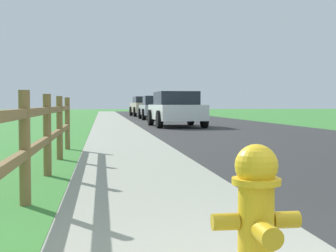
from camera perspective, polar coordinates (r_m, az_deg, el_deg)
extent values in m
plane|color=#3D8635|center=(26.82, -4.26, 0.48)|extent=(120.00, 120.00, 0.00)
cube|color=#2E2E2E|center=(29.21, 2.37, 0.67)|extent=(7.00, 66.00, 0.01)
cube|color=#9FA08E|center=(28.80, -10.47, 0.60)|extent=(6.00, 66.00, 0.01)
cube|color=#3D8635|center=(28.92, -13.44, 0.59)|extent=(5.00, 66.00, 0.00)
cylinder|color=yellow|center=(2.82, 10.14, -11.85)|extent=(0.20, 0.20, 0.59)
cylinder|color=yellow|center=(2.76, 10.18, -6.31)|extent=(0.27, 0.27, 0.03)
sphere|color=yellow|center=(2.75, 10.20, -4.55)|extent=(0.24, 0.24, 0.24)
cube|color=gold|center=(2.74, 10.21, -2.94)|extent=(0.04, 0.04, 0.04)
cylinder|color=gold|center=(2.76, 6.65, -10.95)|extent=(0.15, 0.09, 0.09)
cylinder|color=gold|center=(2.86, 13.52, -10.51)|extent=(0.15, 0.09, 0.09)
cylinder|color=gold|center=(2.64, 11.42, -12.25)|extent=(0.12, 0.18, 0.12)
cylinder|color=olive|center=(4.97, -16.26, -2.50)|extent=(0.11, 0.11, 1.13)
cylinder|color=olive|center=(6.92, -13.81, -1.05)|extent=(0.11, 0.11, 1.13)
cylinder|color=olive|center=(8.89, -12.44, -0.24)|extent=(0.11, 0.11, 1.13)
cylinder|color=olive|center=(10.86, -11.57, 0.28)|extent=(0.11, 0.11, 1.13)
cube|color=olive|center=(5.95, -14.82, -2.20)|extent=(0.07, 9.89, 0.09)
cube|color=olive|center=(5.93, -14.87, 1.61)|extent=(0.07, 9.89, 0.09)
cube|color=white|center=(21.19, 0.94, 1.61)|extent=(2.00, 4.34, 0.64)
cube|color=#1E232B|center=(21.24, 0.92, 3.23)|extent=(1.71, 2.39, 0.56)
cylinder|color=black|center=(20.10, 4.23, 0.80)|extent=(0.24, 0.73, 0.72)
cylinder|color=black|center=(19.74, -1.00, 0.77)|extent=(0.24, 0.73, 0.72)
cylinder|color=black|center=(22.68, 2.63, 1.01)|extent=(0.24, 0.73, 0.72)
cylinder|color=black|center=(22.36, -2.02, 0.99)|extent=(0.24, 0.73, 0.72)
cube|color=#B7BABF|center=(30.85, -1.30, 1.88)|extent=(1.89, 4.65, 0.62)
cube|color=#1E232B|center=(30.60, -1.25, 2.98)|extent=(1.66, 2.05, 0.56)
cylinder|color=black|center=(29.55, 0.82, 1.36)|extent=(0.22, 0.69, 0.69)
cylinder|color=black|center=(29.33, -2.82, 1.34)|extent=(0.22, 0.69, 0.69)
cylinder|color=black|center=(32.40, 0.07, 1.47)|extent=(0.22, 0.69, 0.69)
cylinder|color=black|center=(32.20, -3.26, 1.46)|extent=(0.22, 0.69, 0.69)
cube|color=#C6B793|center=(38.65, -2.72, 2.16)|extent=(2.05, 4.63, 0.74)
cube|color=#1E232B|center=(38.68, -2.73, 3.07)|extent=(1.74, 2.55, 0.48)
cylinder|color=black|center=(37.39, -1.03, 1.67)|extent=(0.25, 0.75, 0.74)
cylinder|color=black|center=(37.14, -3.86, 1.65)|extent=(0.25, 0.75, 0.74)
cylinder|color=black|center=(40.17, -1.67, 1.73)|extent=(0.25, 0.75, 0.74)
cylinder|color=black|center=(39.94, -4.30, 1.72)|extent=(0.25, 0.75, 0.74)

